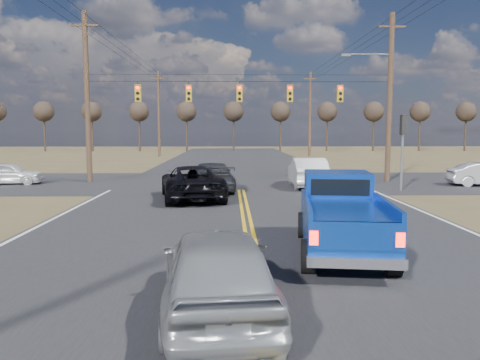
{
  "coord_description": "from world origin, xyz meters",
  "views": [
    {
      "loc": [
        -0.59,
        -10.12,
        3.13
      ],
      "look_at": [
        -0.25,
        5.13,
        1.5
      ],
      "focal_mm": 35.0,
      "sensor_mm": 36.0,
      "label": 1
    }
  ],
  "objects_px": {
    "black_suv": "(192,183)",
    "dgrey_car_queue": "(212,177)",
    "pickup_truck": "(341,216)",
    "silver_suv": "(217,271)",
    "white_car_queue": "(308,172)",
    "cross_car_west": "(9,174)"
  },
  "relations": [
    {
      "from": "silver_suv",
      "to": "pickup_truck",
      "type": "bearing_deg",
      "value": -132.23
    },
    {
      "from": "black_suv",
      "to": "cross_car_west",
      "type": "xyz_separation_m",
      "value": [
        -11.03,
        6.09,
        -0.13
      ]
    },
    {
      "from": "pickup_truck",
      "to": "silver_suv",
      "type": "distance_m",
      "value": 5.08
    },
    {
      "from": "silver_suv",
      "to": "cross_car_west",
      "type": "bearing_deg",
      "value": -62.49
    },
    {
      "from": "silver_suv",
      "to": "dgrey_car_queue",
      "type": "relative_size",
      "value": 0.89
    },
    {
      "from": "silver_suv",
      "to": "dgrey_car_queue",
      "type": "distance_m",
      "value": 16.24
    },
    {
      "from": "black_suv",
      "to": "cross_car_west",
      "type": "relative_size",
      "value": 1.48
    },
    {
      "from": "pickup_truck",
      "to": "dgrey_car_queue",
      "type": "xyz_separation_m",
      "value": [
        -3.77,
        12.16,
        -0.21
      ]
    },
    {
      "from": "white_car_queue",
      "to": "cross_car_west",
      "type": "bearing_deg",
      "value": -3.56
    },
    {
      "from": "black_suv",
      "to": "dgrey_car_queue",
      "type": "height_order",
      "value": "black_suv"
    },
    {
      "from": "black_suv",
      "to": "white_car_queue",
      "type": "distance_m",
      "value": 7.56
    },
    {
      "from": "black_suv",
      "to": "dgrey_car_queue",
      "type": "bearing_deg",
      "value": -115.67
    },
    {
      "from": "pickup_truck",
      "to": "white_car_queue",
      "type": "relative_size",
      "value": 1.11
    },
    {
      "from": "white_car_queue",
      "to": "dgrey_car_queue",
      "type": "bearing_deg",
      "value": 20.08
    },
    {
      "from": "silver_suv",
      "to": "black_suv",
      "type": "relative_size",
      "value": 0.82
    },
    {
      "from": "pickup_truck",
      "to": "black_suv",
      "type": "xyz_separation_m",
      "value": [
        -4.57,
        9.35,
        -0.19
      ]
    },
    {
      "from": "cross_car_west",
      "to": "white_car_queue",
      "type": "bearing_deg",
      "value": -101.14
    },
    {
      "from": "black_suv",
      "to": "cross_car_west",
      "type": "bearing_deg",
      "value": -38.81
    },
    {
      "from": "black_suv",
      "to": "dgrey_car_queue",
      "type": "relative_size",
      "value": 1.08
    },
    {
      "from": "dgrey_car_queue",
      "to": "silver_suv",
      "type": "bearing_deg",
      "value": 85.83
    },
    {
      "from": "black_suv",
      "to": "pickup_truck",
      "type": "bearing_deg",
      "value": 106.14
    },
    {
      "from": "dgrey_car_queue",
      "to": "cross_car_west",
      "type": "relative_size",
      "value": 1.37
    }
  ]
}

